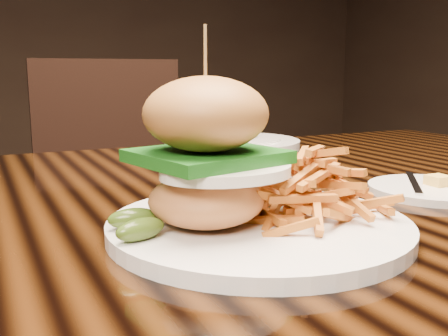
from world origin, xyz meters
name	(u,v)px	position (x,y,z in m)	size (l,w,h in m)	color
dining_table	(217,240)	(0.00, 0.00, 0.67)	(1.60, 0.90, 0.75)	black
burger_plate	(254,183)	(-0.06, -0.21, 0.80)	(0.31, 0.31, 0.20)	silver
side_saucer	(432,189)	(0.25, -0.15, 0.76)	(0.17, 0.17, 0.02)	silver
ramekin	(271,164)	(0.12, 0.05, 0.77)	(0.07, 0.07, 0.03)	silver
far_dish	(232,140)	(0.20, 0.34, 0.77)	(0.29, 0.29, 0.09)	silver
chair_far	(117,196)	(0.08, 0.89, 0.54)	(0.49, 0.49, 0.95)	black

